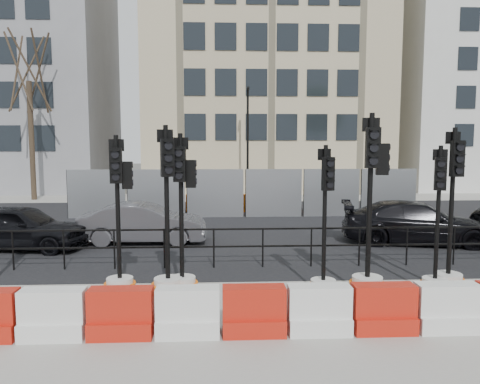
{
  "coord_description": "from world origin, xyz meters",
  "views": [
    {
      "loc": [
        -1.09,
        -10.0,
        3.07
      ],
      "look_at": [
        -0.47,
        3.0,
        1.7
      ],
      "focal_mm": 35.0,
      "sensor_mm": 36.0,
      "label": 1
    }
  ],
  "objects": [
    {
      "name": "ground",
      "position": [
        0.0,
        0.0,
        0.0
      ],
      "size": [
        120.0,
        120.0,
        0.0
      ],
      "primitive_type": "plane",
      "color": "#51514C",
      "rests_on": "ground"
    },
    {
      "name": "sidewalk_near",
      "position": [
        0.0,
        -3.0,
        0.01
      ],
      "size": [
        40.0,
        6.0,
        0.02
      ],
      "primitive_type": "cube",
      "color": "gray",
      "rests_on": "ground"
    },
    {
      "name": "road",
      "position": [
        0.0,
        7.0,
        0.01
      ],
      "size": [
        40.0,
        14.0,
        0.03
      ],
      "primitive_type": "cube",
      "color": "black",
      "rests_on": "ground"
    },
    {
      "name": "sidewalk_far",
      "position": [
        0.0,
        16.0,
        0.01
      ],
      "size": [
        40.0,
        4.0,
        0.02
      ],
      "primitive_type": "cube",
      "color": "gray",
      "rests_on": "ground"
    },
    {
      "name": "building_grey",
      "position": [
        -14.0,
        21.99,
        7.0
      ],
      "size": [
        11.0,
        9.06,
        14.0
      ],
      "color": "gray",
      "rests_on": "ground"
    },
    {
      "name": "building_cream",
      "position": [
        2.0,
        21.99,
        9.0
      ],
      "size": [
        15.0,
        10.06,
        18.0
      ],
      "color": "#C7B892",
      "rests_on": "ground"
    },
    {
      "name": "kerb_railing",
      "position": [
        0.0,
        1.2,
        0.69
      ],
      "size": [
        18.0,
        0.04,
        1.0
      ],
      "color": "black",
      "rests_on": "ground"
    },
    {
      "name": "heras_fencing",
      "position": [
        0.57,
        9.86,
        0.65
      ],
      "size": [
        14.33,
        1.72,
        2.0
      ],
      "color": "gray",
      "rests_on": "ground"
    },
    {
      "name": "lamp_post_far",
      "position": [
        0.5,
        14.98,
        3.22
      ],
      "size": [
        0.12,
        0.56,
        6.0
      ],
      "color": "black",
      "rests_on": "ground"
    },
    {
      "name": "tree_bare_far",
      "position": [
        -11.0,
        15.5,
        6.65
      ],
      "size": [
        2.0,
        2.0,
        9.0
      ],
      "color": "#473828",
      "rests_on": "ground"
    },
    {
      "name": "barrier_row",
      "position": [
        0.0,
        -2.8,
        0.37
      ],
      "size": [
        14.65,
        0.5,
        0.8
      ],
      "color": "red",
      "rests_on": "ground"
    },
    {
      "name": "traffic_signal_b",
      "position": [
        -3.05,
        -0.82,
        0.77
      ],
      "size": [
        0.63,
        0.63,
        3.22
      ],
      "rotation": [
        0.0,
        0.0,
        0.11
      ],
      "color": "silver",
      "rests_on": "ground"
    },
    {
      "name": "traffic_signal_c",
      "position": [
        -2.08,
        -0.96,
        0.7
      ],
      "size": [
        0.67,
        0.67,
        3.41
      ],
      "rotation": [
        0.0,
        0.0,
        0.32
      ],
      "color": "silver",
      "rests_on": "ground"
    },
    {
      "name": "traffic_signal_d",
      "position": [
        -1.81,
        -0.83,
        0.78
      ],
      "size": [
        0.64,
        0.64,
        3.26
      ],
      "rotation": [
        0.0,
        0.0,
        -0.09
      ],
      "color": "silver",
      "rests_on": "ground"
    },
    {
      "name": "traffic_signal_e",
      "position": [
        1.0,
        -1.07,
        0.63
      ],
      "size": [
        0.6,
        0.6,
        3.03
      ],
      "rotation": [
        0.0,
        0.0,
        0.27
      ],
      "color": "silver",
      "rests_on": "ground"
    },
    {
      "name": "traffic_signal_f",
      "position": [
        1.87,
        -1.14,
        0.87
      ],
      "size": [
        0.72,
        0.72,
        3.64
      ],
      "rotation": [
        0.0,
        0.0,
        -0.09
      ],
      "color": "silver",
      "rests_on": "ground"
    },
    {
      "name": "traffic_signal_g",
      "position": [
        3.25,
        -1.07,
        0.62
      ],
      "size": [
        0.6,
        0.6,
        3.02
      ],
      "rotation": [
        0.0,
        0.0,
        -0.33
      ],
      "color": "silver",
      "rests_on": "ground"
    },
    {
      "name": "traffic_signal_h",
      "position": [
        3.62,
        -0.89,
        0.7
      ],
      "size": [
        0.66,
        0.66,
        3.37
      ],
      "rotation": [
        0.0,
        0.0,
        0.06
      ],
      "color": "silver",
      "rests_on": "ground"
    },
    {
      "name": "car_a",
      "position": [
        -6.78,
        3.51,
        0.66
      ],
      "size": [
        2.69,
        4.32,
        1.32
      ],
      "primitive_type": "imported",
      "rotation": [
        0.0,
        0.0,
        1.42
      ],
      "color": "black",
      "rests_on": "ground"
    },
    {
      "name": "car_b",
      "position": [
        -3.36,
        4.21,
        0.62
      ],
      "size": [
        1.33,
        3.8,
        1.25
      ],
      "primitive_type": "imported",
      "rotation": [
        0.0,
        0.0,
        1.57
      ],
      "color": "#434247",
      "rests_on": "ground"
    },
    {
      "name": "car_c",
      "position": [
        4.95,
        3.76,
        0.65
      ],
      "size": [
        3.62,
        5.19,
        1.29
      ],
      "primitive_type": "imported",
      "rotation": [
        0.0,
        0.0,
        1.36
      ],
      "color": "black",
      "rests_on": "ground"
    }
  ]
}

